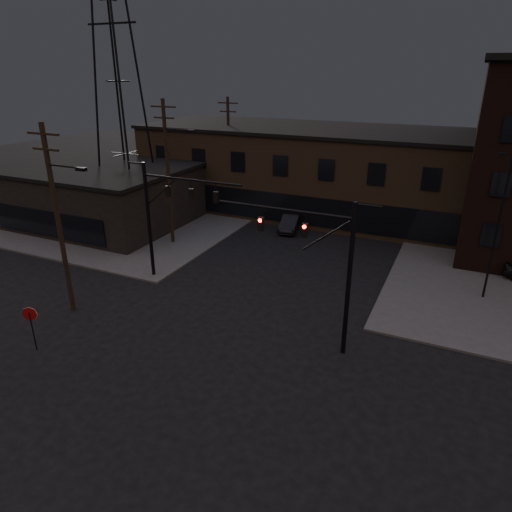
% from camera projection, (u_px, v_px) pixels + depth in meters
% --- Properties ---
extents(ground, '(140.00, 140.00, 0.00)m').
position_uv_depth(ground, '(188.00, 368.00, 22.26)').
color(ground, black).
rests_on(ground, ground).
extents(sidewalk_nw, '(30.00, 30.00, 0.15)m').
position_uv_depth(sidewalk_nw, '(127.00, 203.00, 49.25)').
color(sidewalk_nw, '#474744').
rests_on(sidewalk_nw, ground).
extents(building_row, '(40.00, 12.00, 8.00)m').
position_uv_depth(building_row, '(344.00, 175.00, 44.20)').
color(building_row, brown).
rests_on(building_row, ground).
extents(building_left, '(16.00, 12.00, 5.00)m').
position_uv_depth(building_left, '(99.00, 196.00, 42.52)').
color(building_left, black).
rests_on(building_left, ground).
extents(traffic_signal_near, '(7.12, 0.24, 8.00)m').
position_uv_depth(traffic_signal_near, '(327.00, 261.00, 22.06)').
color(traffic_signal_near, black).
rests_on(traffic_signal_near, ground).
extents(traffic_signal_far, '(7.12, 0.24, 8.00)m').
position_uv_depth(traffic_signal_far, '(164.00, 210.00, 29.67)').
color(traffic_signal_far, black).
rests_on(traffic_signal_far, ground).
extents(stop_sign, '(0.72, 0.33, 2.48)m').
position_uv_depth(stop_sign, '(31.00, 319.00, 23.02)').
color(stop_sign, black).
rests_on(stop_sign, ground).
extents(utility_pole_near, '(3.70, 0.28, 11.00)m').
position_uv_depth(utility_pole_near, '(58.00, 217.00, 25.38)').
color(utility_pole_near, black).
rests_on(utility_pole_near, ground).
extents(utility_pole_mid, '(3.70, 0.28, 11.50)m').
position_uv_depth(utility_pole_mid, '(169.00, 170.00, 35.73)').
color(utility_pole_mid, black).
rests_on(utility_pole_mid, ground).
extents(utility_pole_far, '(2.20, 0.28, 11.00)m').
position_uv_depth(utility_pole_far, '(229.00, 151.00, 46.33)').
color(utility_pole_far, black).
rests_on(utility_pole_far, ground).
extents(transmission_tower, '(7.00, 7.00, 25.00)m').
position_uv_depth(transmission_tower, '(118.00, 81.00, 39.60)').
color(transmission_tower, black).
rests_on(transmission_tower, ground).
extents(lot_light_a, '(1.50, 0.28, 9.14)m').
position_uv_depth(lot_light_a, '(500.00, 216.00, 26.82)').
color(lot_light_a, black).
rests_on(lot_light_a, ground).
extents(car_crossing, '(2.14, 4.39, 1.39)m').
position_uv_depth(car_crossing, '(291.00, 223.00, 40.96)').
color(car_crossing, black).
rests_on(car_crossing, ground).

